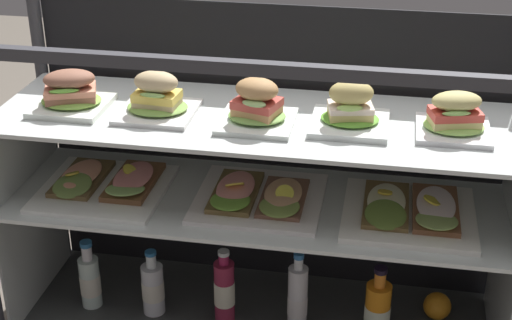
% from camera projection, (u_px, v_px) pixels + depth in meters
% --- Properties ---
extents(case_frame, '(1.41, 0.49, 0.91)m').
position_uv_depth(case_frame, '(264.00, 157.00, 2.16)').
color(case_frame, '#333338').
rests_on(case_frame, ground).
extents(riser_lower_tier, '(1.34, 0.42, 0.38)m').
position_uv_depth(riser_lower_tier, '(256.00, 263.00, 2.17)').
color(riser_lower_tier, silver).
rests_on(riser_lower_tier, case_base_deck).
extents(shelf_lower_glass, '(1.36, 0.43, 0.01)m').
position_uv_depth(shelf_lower_glass, '(256.00, 202.00, 2.08)').
color(shelf_lower_glass, silver).
rests_on(shelf_lower_glass, riser_lower_tier).
extents(riser_upper_tier, '(1.34, 0.42, 0.23)m').
position_uv_depth(riser_upper_tier, '(256.00, 162.00, 2.03)').
color(riser_upper_tier, silver).
rests_on(riser_upper_tier, shelf_lower_glass).
extents(shelf_upper_glass, '(1.36, 0.43, 0.01)m').
position_uv_depth(shelf_upper_glass, '(256.00, 119.00, 1.97)').
color(shelf_upper_glass, silver).
rests_on(shelf_upper_glass, riser_upper_tier).
extents(plated_roll_sandwich_near_left_corner, '(0.19, 0.19, 0.11)m').
position_uv_depth(plated_roll_sandwich_near_left_corner, '(71.00, 94.00, 2.00)').
color(plated_roll_sandwich_near_left_corner, white).
rests_on(plated_roll_sandwich_near_left_corner, shelf_upper_glass).
extents(plated_roll_sandwich_far_right, '(0.19, 0.19, 0.12)m').
position_uv_depth(plated_roll_sandwich_far_right, '(157.00, 99.00, 1.97)').
color(plated_roll_sandwich_far_right, white).
rests_on(plated_roll_sandwich_far_right, shelf_upper_glass).
extents(plated_roll_sandwich_left_of_center, '(0.19, 0.19, 0.12)m').
position_uv_depth(plated_roll_sandwich_left_of_center, '(257.00, 107.00, 1.91)').
color(plated_roll_sandwich_left_of_center, white).
rests_on(plated_roll_sandwich_left_of_center, shelf_upper_glass).
extents(plated_roll_sandwich_mid_right, '(0.19, 0.19, 0.12)m').
position_uv_depth(plated_roll_sandwich_mid_right, '(350.00, 111.00, 1.90)').
color(plated_roll_sandwich_mid_right, white).
rests_on(plated_roll_sandwich_mid_right, shelf_upper_glass).
extents(plated_roll_sandwich_far_left, '(0.18, 0.18, 0.11)m').
position_uv_depth(plated_roll_sandwich_far_left, '(455.00, 118.00, 1.86)').
color(plated_roll_sandwich_far_left, white).
rests_on(plated_roll_sandwich_far_left, shelf_upper_glass).
extents(open_sandwich_tray_far_right, '(0.34, 0.33, 0.06)m').
position_uv_depth(open_sandwich_tray_far_right, '(106.00, 184.00, 2.12)').
color(open_sandwich_tray_far_right, white).
rests_on(open_sandwich_tray_far_right, shelf_lower_glass).
extents(open_sandwich_tray_near_left_corner, '(0.34, 0.33, 0.06)m').
position_uv_depth(open_sandwich_tray_near_left_corner, '(258.00, 196.00, 2.06)').
color(open_sandwich_tray_near_left_corner, white).
rests_on(open_sandwich_tray_near_left_corner, shelf_lower_glass).
extents(open_sandwich_tray_right_of_center, '(0.34, 0.33, 0.06)m').
position_uv_depth(open_sandwich_tray_right_of_center, '(411.00, 211.00, 1.99)').
color(open_sandwich_tray_right_of_center, white).
rests_on(open_sandwich_tray_right_of_center, shelf_lower_glass).
extents(juice_bottle_back_center, '(0.06, 0.06, 0.22)m').
position_uv_depth(juice_bottle_back_center, '(90.00, 280.00, 2.27)').
color(juice_bottle_back_center, white).
rests_on(juice_bottle_back_center, case_base_deck).
extents(juice_bottle_back_right, '(0.07, 0.07, 0.21)m').
position_uv_depth(juice_bottle_back_right, '(153.00, 288.00, 2.24)').
color(juice_bottle_back_right, white).
rests_on(juice_bottle_back_right, case_base_deck).
extents(juice_bottle_front_fourth, '(0.06, 0.06, 0.23)m').
position_uv_depth(juice_bottle_front_fourth, '(224.00, 290.00, 2.20)').
color(juice_bottle_front_fourth, '#992745').
rests_on(juice_bottle_front_fourth, case_base_deck).
extents(juice_bottle_front_second, '(0.06, 0.06, 0.24)m').
position_uv_depth(juice_bottle_front_second, '(298.00, 297.00, 2.18)').
color(juice_bottle_front_second, white).
rests_on(juice_bottle_front_second, case_base_deck).
extents(juice_bottle_front_right_end, '(0.07, 0.07, 0.23)m').
position_uv_depth(juice_bottle_front_right_end, '(378.00, 309.00, 2.14)').
color(juice_bottle_front_right_end, orange).
rests_on(juice_bottle_front_right_end, case_base_deck).
extents(orange_fruit_beside_bottles, '(0.08, 0.08, 0.08)m').
position_uv_depth(orange_fruit_beside_bottles, '(437.00, 306.00, 2.23)').
color(orange_fruit_beside_bottles, orange).
rests_on(orange_fruit_beside_bottles, case_base_deck).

